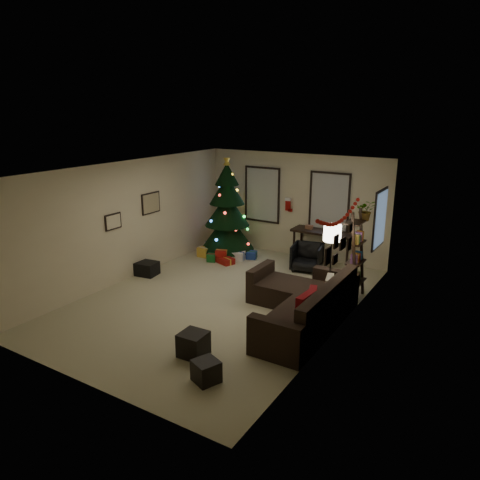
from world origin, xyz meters
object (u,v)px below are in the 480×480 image
(desk, at_px, (324,235))
(desk_chair, at_px, (307,257))
(sofa, at_px, (303,306))
(christmas_tree, at_px, (227,214))
(bookshelf, at_px, (357,256))

(desk, relative_size, desk_chair, 2.39)
(sofa, bearing_deg, desk_chair, 111.94)
(desk_chair, bearing_deg, desk, 65.47)
(christmas_tree, distance_m, desk, 2.60)
(desk_chair, bearing_deg, sofa, -79.67)
(sofa, distance_m, desk_chair, 2.76)
(desk, bearing_deg, sofa, -74.63)
(desk, bearing_deg, christmas_tree, -167.78)
(christmas_tree, height_order, desk_chair, christmas_tree)
(desk_chair, bearing_deg, bookshelf, -44.98)
(christmas_tree, distance_m, bookshelf, 4.03)
(desk_chair, distance_m, bookshelf, 1.89)
(christmas_tree, height_order, desk, christmas_tree)
(sofa, height_order, bookshelf, bookshelf)
(christmas_tree, xyz_separation_m, sofa, (3.40, -2.67, -0.81))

